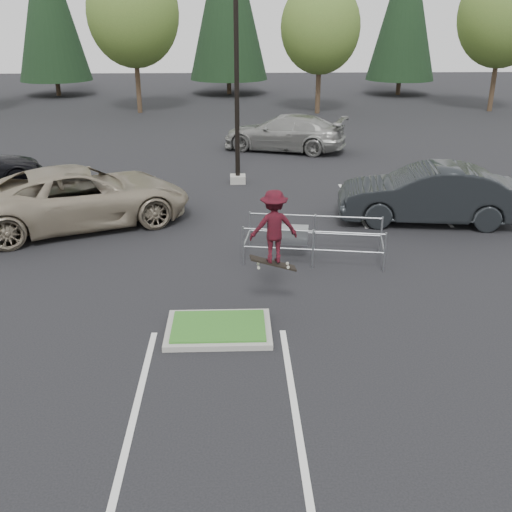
{
  "coord_description": "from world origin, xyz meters",
  "views": [
    {
      "loc": [
        0.39,
        -11.1,
        6.21
      ],
      "look_at": [
        0.84,
        1.5,
        1.11
      ],
      "focal_mm": 42.0,
      "sensor_mm": 36.0,
      "label": 1
    }
  ],
  "objects_px": {
    "skateboarder": "(274,227)",
    "car_l_tan": "(78,197)",
    "decid_c": "(320,30)",
    "car_r_charc": "(428,194)",
    "decid_b": "(133,17)",
    "conif_a": "(48,2)",
    "car_far_silver": "(286,133)",
    "decid_d": "(502,19)",
    "cart_corral": "(298,235)",
    "conif_c": "(405,5)",
    "light_pole": "(236,62)"
  },
  "relations": [
    {
      "from": "decid_c",
      "to": "skateboarder",
      "type": "bearing_deg",
      "value": -99.43
    },
    {
      "from": "decid_d",
      "to": "conif_c",
      "type": "height_order",
      "value": "conif_c"
    },
    {
      "from": "conif_a",
      "to": "decid_d",
      "type": "bearing_deg",
      "value": -16.81
    },
    {
      "from": "conif_c",
      "to": "car_far_silver",
      "type": "relative_size",
      "value": 2.11
    },
    {
      "from": "car_r_charc",
      "to": "car_far_silver",
      "type": "distance_m",
      "value": 11.57
    },
    {
      "from": "car_far_silver",
      "to": "conif_c",
      "type": "bearing_deg",
      "value": 172.36
    },
    {
      "from": "decid_c",
      "to": "car_r_charc",
      "type": "distance_m",
      "value": 23.25
    },
    {
      "from": "decid_b",
      "to": "decid_c",
      "type": "xyz_separation_m",
      "value": [
        12.0,
        -0.7,
        -0.79
      ]
    },
    {
      "from": "car_l_tan",
      "to": "car_r_charc",
      "type": "xyz_separation_m",
      "value": [
        11.0,
        0.0,
        -0.01
      ]
    },
    {
      "from": "skateboarder",
      "to": "car_l_tan",
      "type": "height_order",
      "value": "skateboarder"
    },
    {
      "from": "car_l_tan",
      "to": "skateboarder",
      "type": "bearing_deg",
      "value": -159.62
    },
    {
      "from": "decid_b",
      "to": "car_l_tan",
      "type": "bearing_deg",
      "value": -86.33
    },
    {
      "from": "light_pole",
      "to": "car_r_charc",
      "type": "bearing_deg",
      "value": -39.81
    },
    {
      "from": "decid_d",
      "to": "cart_corral",
      "type": "distance_m",
      "value": 31.15
    },
    {
      "from": "decid_c",
      "to": "conif_c",
      "type": "xyz_separation_m",
      "value": [
        8.01,
        9.67,
        1.59
      ]
    },
    {
      "from": "decid_d",
      "to": "cart_corral",
      "type": "relative_size",
      "value": 2.42
    },
    {
      "from": "decid_c",
      "to": "decid_b",
      "type": "bearing_deg",
      "value": 176.66
    },
    {
      "from": "car_l_tan",
      "to": "cart_corral",
      "type": "bearing_deg",
      "value": -137.16
    },
    {
      "from": "conif_a",
      "to": "car_far_silver",
      "type": "distance_m",
      "value": 28.44
    },
    {
      "from": "skateboarder",
      "to": "car_l_tan",
      "type": "xyz_separation_m",
      "value": [
        -5.7,
        6.0,
        -1.04
      ]
    },
    {
      "from": "decid_b",
      "to": "conif_a",
      "type": "height_order",
      "value": "conif_a"
    },
    {
      "from": "decid_c",
      "to": "conif_c",
      "type": "height_order",
      "value": "conif_c"
    },
    {
      "from": "car_l_tan",
      "to": "car_far_silver",
      "type": "height_order",
      "value": "car_l_tan"
    },
    {
      "from": "conif_c",
      "to": "conif_a",
      "type": "bearing_deg",
      "value": 178.98
    },
    {
      "from": "decid_d",
      "to": "car_r_charc",
      "type": "bearing_deg",
      "value": -116.22
    },
    {
      "from": "car_r_charc",
      "to": "decid_c",
      "type": "bearing_deg",
      "value": -171.6
    },
    {
      "from": "light_pole",
      "to": "decid_d",
      "type": "xyz_separation_m",
      "value": [
        17.49,
        18.33,
        1.35
      ]
    },
    {
      "from": "conif_a",
      "to": "car_r_charc",
      "type": "relative_size",
      "value": 2.33
    },
    {
      "from": "decid_b",
      "to": "car_r_charc",
      "type": "relative_size",
      "value": 1.73
    },
    {
      "from": "cart_corral",
      "to": "car_far_silver",
      "type": "height_order",
      "value": "car_far_silver"
    },
    {
      "from": "skateboarder",
      "to": "car_far_silver",
      "type": "height_order",
      "value": "skateboarder"
    },
    {
      "from": "conif_a",
      "to": "skateboarder",
      "type": "relative_size",
      "value": 7.07
    },
    {
      "from": "cart_corral",
      "to": "car_r_charc",
      "type": "distance_m",
      "value": 5.31
    },
    {
      "from": "decid_c",
      "to": "car_r_charc",
      "type": "height_order",
      "value": "decid_c"
    },
    {
      "from": "light_pole",
      "to": "conif_a",
      "type": "height_order",
      "value": "conif_a"
    },
    {
      "from": "light_pole",
      "to": "skateboarder",
      "type": "xyz_separation_m",
      "value": [
        0.7,
        -11.0,
        -2.59
      ]
    },
    {
      "from": "conif_a",
      "to": "light_pole",
      "type": "bearing_deg",
      "value": -62.62
    },
    {
      "from": "car_r_charc",
      "to": "conif_c",
      "type": "bearing_deg",
      "value": 174.13
    },
    {
      "from": "conif_a",
      "to": "conif_c",
      "type": "relative_size",
      "value": 1.04
    },
    {
      "from": "decid_b",
      "to": "car_far_silver",
      "type": "distance_m",
      "value": 16.23
    },
    {
      "from": "conif_c",
      "to": "car_far_silver",
      "type": "bearing_deg",
      "value": -117.28
    },
    {
      "from": "conif_c",
      "to": "car_far_silver",
      "type": "xyz_separation_m",
      "value": [
        -11.09,
        -21.5,
        -5.99
      ]
    },
    {
      "from": "skateboarder",
      "to": "car_r_charc",
      "type": "distance_m",
      "value": 8.07
    },
    {
      "from": "decid_d",
      "to": "conif_c",
      "type": "relative_size",
      "value": 0.75
    },
    {
      "from": "decid_b",
      "to": "skateboarder",
      "type": "xyz_separation_m",
      "value": [
        7.21,
        -29.53,
        -4.07
      ]
    },
    {
      "from": "decid_d",
      "to": "car_far_silver",
      "type": "height_order",
      "value": "decid_d"
    },
    {
      "from": "light_pole",
      "to": "decid_d",
      "type": "relative_size",
      "value": 1.07
    },
    {
      "from": "conif_c",
      "to": "car_far_silver",
      "type": "distance_m",
      "value": 24.92
    },
    {
      "from": "car_r_charc",
      "to": "car_far_silver",
      "type": "bearing_deg",
      "value": -154.82
    },
    {
      "from": "conif_a",
      "to": "car_l_tan",
      "type": "bearing_deg",
      "value": -73.94
    }
  ]
}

